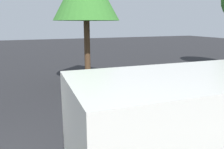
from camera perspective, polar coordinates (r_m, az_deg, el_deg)
name	(u,v)px	position (r m, az deg, el deg)	size (l,w,h in m)	color
lane_marking_centre	(111,149)	(5.77, -0.30, -18.58)	(28.00, 0.16, 0.01)	#E0D14C
white_van	(213,121)	(4.60, 24.55, -10.77)	(5.27, 2.42, 2.20)	silver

